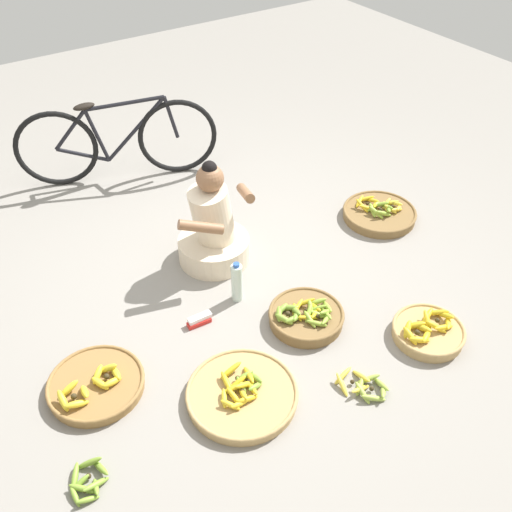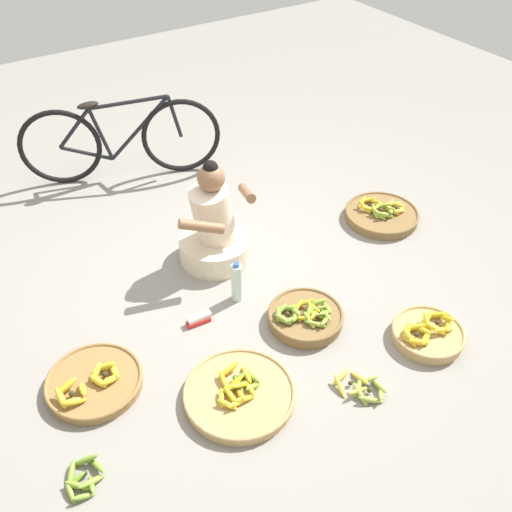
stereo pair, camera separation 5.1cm
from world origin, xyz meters
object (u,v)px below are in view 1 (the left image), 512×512
at_px(banana_basket_back_center, 379,213).
at_px(water_bottle, 237,282).
at_px(bicycle_leaning, 117,141).
at_px(banana_basket_back_right, 96,384).
at_px(banana_basket_near_bicycle, 428,331).
at_px(vendor_woman_front, 213,230).
at_px(banana_basket_front_center, 242,394).
at_px(loose_bananas_front_left, 87,481).
at_px(packet_carton_stack, 199,320).
at_px(banana_basket_front_right, 306,316).
at_px(loose_bananas_back_left, 364,386).

bearing_deg(banana_basket_back_center, water_bottle, -173.55).
xyz_separation_m(bicycle_leaning, banana_basket_back_right, (-1.07, -2.07, -0.32)).
distance_m(bicycle_leaning, banana_basket_near_bicycle, 2.98).
xyz_separation_m(vendor_woman_front, water_bottle, (-0.09, -0.45, -0.12)).
bearing_deg(banana_basket_front_center, banana_basket_back_right, 141.96).
xyz_separation_m(banana_basket_back_right, water_bottle, (1.09, 0.19, 0.11)).
xyz_separation_m(loose_bananas_front_left, packet_carton_stack, (1.02, 0.67, 0.00)).
distance_m(banana_basket_back_center, banana_basket_front_center, 2.07).
bearing_deg(loose_bananas_front_left, water_bottle, 28.35).
distance_m(banana_basket_front_right, loose_bananas_front_left, 1.63).
height_order(banana_basket_near_bicycle, banana_basket_front_right, banana_basket_front_right).
xyz_separation_m(bicycle_leaning, loose_bananas_back_left, (0.22, -2.93, -0.33)).
relative_size(banana_basket_near_bicycle, loose_bananas_front_left, 1.86).
bearing_deg(banana_basket_back_center, bicycle_leaning, 130.63).
distance_m(bicycle_leaning, loose_bananas_front_left, 2.95).
distance_m(banana_basket_back_right, loose_bananas_front_left, 0.60).
height_order(bicycle_leaning, water_bottle, bicycle_leaning).
bearing_deg(banana_basket_back_center, loose_bananas_front_left, -162.36).
height_order(bicycle_leaning, loose_bananas_front_left, bicycle_leaning).
height_order(banana_basket_back_center, packet_carton_stack, banana_basket_back_center).
bearing_deg(banana_basket_front_center, loose_bananas_back_left, -28.23).
height_order(banana_basket_back_right, loose_bananas_front_left, banana_basket_back_right).
bearing_deg(banana_basket_front_right, banana_basket_back_right, 169.62).
height_order(bicycle_leaning, banana_basket_back_right, bicycle_leaning).
xyz_separation_m(bicycle_leaning, banana_basket_front_center, (-0.40, -2.59, -0.32)).
xyz_separation_m(loose_bananas_back_left, packet_carton_stack, (-0.54, 0.99, 0.00)).
height_order(banana_basket_front_center, packet_carton_stack, banana_basket_front_center).
xyz_separation_m(bicycle_leaning, loose_bananas_front_left, (-1.33, -2.61, -0.33)).
xyz_separation_m(banana_basket_front_right, banana_basket_back_right, (-1.34, 0.25, -0.02)).
relative_size(bicycle_leaning, banana_basket_front_center, 2.48).
xyz_separation_m(banana_basket_front_right, loose_bananas_back_left, (-0.04, -0.61, -0.03)).
distance_m(vendor_woman_front, loose_bananas_front_left, 1.87).
height_order(vendor_woman_front, packet_carton_stack, vendor_woman_front).
distance_m(banana_basket_front_center, loose_bananas_front_left, 0.93).
height_order(banana_basket_front_center, loose_bananas_front_left, banana_basket_front_center).
height_order(loose_bananas_back_left, packet_carton_stack, loose_bananas_back_left).
distance_m(banana_basket_near_bicycle, banana_basket_back_center, 1.30).
relative_size(banana_basket_back_center, water_bottle, 1.88).
height_order(banana_basket_back_center, loose_bananas_front_left, banana_basket_back_center).
relative_size(banana_basket_back_center, loose_bananas_back_left, 1.91).
relative_size(banana_basket_back_right, loose_bananas_back_left, 1.83).
bearing_deg(banana_basket_back_center, vendor_woman_front, 168.05).
bearing_deg(water_bottle, banana_basket_back_center, 6.45).
relative_size(banana_basket_near_bicycle, banana_basket_back_right, 0.81).
xyz_separation_m(bicycle_leaning, packet_carton_stack, (-0.31, -1.94, -0.33)).
distance_m(vendor_woman_front, water_bottle, 0.48).
bearing_deg(bicycle_leaning, banana_basket_front_right, -83.36).
height_order(bicycle_leaning, banana_basket_back_center, bicycle_leaning).
bearing_deg(banana_basket_near_bicycle, bicycle_leaning, 106.34).
xyz_separation_m(banana_basket_near_bicycle, loose_bananas_back_left, (-0.61, -0.08, -0.02)).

